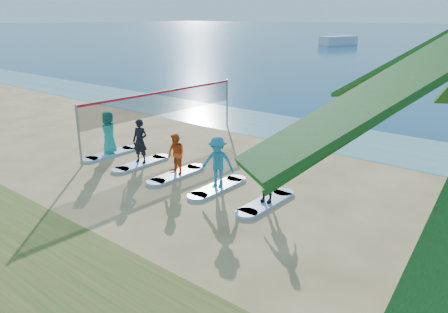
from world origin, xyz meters
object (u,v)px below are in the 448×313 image
Objects in this scene: surfboard_3 at (218,187)px; student_4 at (267,180)px; volleyball_net at (164,103)px; student_0 at (109,132)px; student_1 at (140,141)px; surfboard_4 at (266,203)px; surfboard_0 at (111,154)px; surfboard_1 at (141,163)px; boat_offshore_a at (338,45)px; surfboard_2 at (177,174)px; student_3 at (218,162)px; student_2 at (176,154)px.

student_4 is (2.04, 0.00, 0.79)m from surfboard_3.
student_0 is (-0.45, -2.84, -0.90)m from volleyball_net.
student_1 reaches higher than student_4.
surfboard_4 is (8.15, 0.00, -0.95)m from student_0.
surfboard_0 is 1.00× the size of surfboard_1.
surfboard_4 is 0.79m from student_4.
student_4 reaches higher than boat_offshore_a.
surfboard_1 is 6.16m from student_4.
surfboard_4 is at bearing 0.00° from surfboard_3.
student_3 is at bearing 0.00° from surfboard_2.
student_2 is (4.07, 0.00, -0.15)m from student_0.
surfboard_1 is at bearing -172.72° from student_2.
surfboard_1 is 1.44× the size of student_2.
surfboard_1 is (2.04, 0.00, 0.00)m from surfboard_0.
surfboard_0 and surfboard_4 have the same top height.
student_2 is at bearing 180.00° from surfboard_3.
student_0 is 8.15m from student_4.
boat_offshore_a is at bearing 109.86° from surfboard_1.
volleyball_net is 4.99× the size of student_0.
boat_offshore_a reaches higher than surfboard_4.
student_3 reaches higher than student_1.
surfboard_2 and surfboard_3 have the same top height.
student_4 is at bearing 0.00° from surfboard_3.
surfboard_2 is 1.00× the size of surfboard_4.
surfboard_4 is at bearing 0.00° from student_4.
surfboard_3 is (4.07, 0.00, 0.00)m from surfboard_1.
surfboard_0 is at bearing 0.00° from student_0.
volleyball_net reaches higher than student_0.
student_0 reaches higher than boat_offshore_a.
student_0 is 8.20m from surfboard_4.
volleyball_net is 4.72m from student_2.
boat_offshore_a is 3.70× the size of surfboard_1.
student_1 reaches higher than boat_offshore_a.
student_2 reaches higher than boat_offshore_a.
student_4 is (32.41, -72.80, 0.84)m from boat_offshore_a.
surfboard_4 is (6.11, 0.00, -0.94)m from student_1.
surfboard_2 is at bearing 180.00° from surfboard_4.
volleyball_net is 5.96× the size of student_2.
student_1 is 1.19× the size of student_4.
student_3 is (4.07, 0.00, 0.94)m from surfboard_1.
student_0 is at bearing 180.00° from surfboard_1.
student_4 is (8.15, 0.00, -0.16)m from student_0.
surfboard_4 is at bearing 0.00° from surfboard_0.
volleyball_net is 4.13× the size of surfboard_1.
surfboard_4 is (7.70, -2.84, -1.86)m from volleyball_net.
student_3 is at bearing 0.00° from surfboard_0.
volleyball_net is 74.22m from boat_offshore_a.
student_3 reaches higher than surfboard_0.
surfboard_3 is 2.19m from student_4.
student_2 is at bearing -50.60° from boat_offshore_a.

